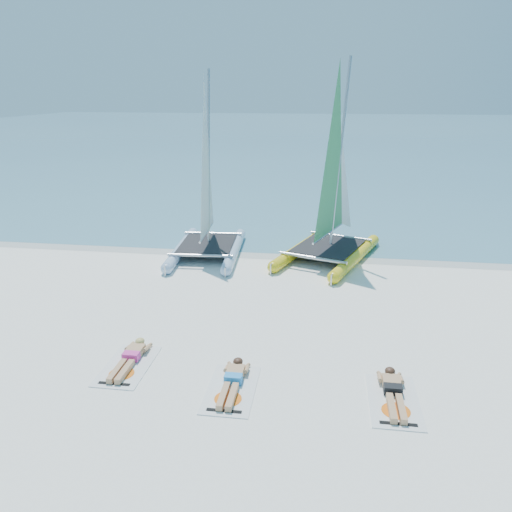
{
  "coord_description": "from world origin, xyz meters",
  "views": [
    {
      "loc": [
        1.27,
        -12.41,
        5.94
      ],
      "look_at": [
        -0.67,
        1.2,
        1.33
      ],
      "focal_mm": 35.0,
      "sensor_mm": 36.0,
      "label": 1
    }
  ],
  "objects": [
    {
      "name": "ground",
      "position": [
        0.0,
        0.0,
        0.0
      ],
      "size": [
        140.0,
        140.0,
        0.0
      ],
      "primitive_type": "plane",
      "color": "white",
      "rests_on": "ground"
    },
    {
      "name": "sea",
      "position": [
        0.0,
        63.0,
        0.01
      ],
      "size": [
        140.0,
        115.0,
        0.01
      ],
      "primitive_type": "cube",
      "color": "#6EA9B8",
      "rests_on": "ground"
    },
    {
      "name": "wet_sand_strip",
      "position": [
        0.0,
        5.5,
        0.0
      ],
      "size": [
        140.0,
        1.4,
        0.01
      ],
      "primitive_type": "cube",
      "color": "beige",
      "rests_on": "ground"
    },
    {
      "name": "catamaran_blue",
      "position": [
        -3.08,
        5.18,
        2.05
      ],
      "size": [
        2.71,
        5.18,
        6.88
      ],
      "rotation": [
        0.0,
        0.0,
        0.06
      ],
      "color": "#AAC6E0",
      "rests_on": "ground"
    },
    {
      "name": "catamaran_yellow",
      "position": [
        1.61,
        5.81,
        2.3
      ],
      "size": [
        4.21,
        5.9,
        7.31
      ],
      "rotation": [
        0.0,
        0.0,
        -0.34
      ],
      "color": "yellow",
      "rests_on": "ground"
    },
    {
      "name": "towel_a",
      "position": [
        -2.99,
        -3.04,
        0.01
      ],
      "size": [
        1.0,
        1.85,
        0.02
      ],
      "primitive_type": "cube",
      "color": "white",
      "rests_on": "ground"
    },
    {
      "name": "sunbather_a",
      "position": [
        -2.99,
        -2.84,
        0.12
      ],
      "size": [
        0.37,
        1.73,
        0.26
      ],
      "color": "tan",
      "rests_on": "towel_a"
    },
    {
      "name": "towel_b",
      "position": [
        -0.5,
        -3.63,
        0.01
      ],
      "size": [
        1.0,
        1.85,
        0.02
      ],
      "primitive_type": "cube",
      "color": "white",
      "rests_on": "ground"
    },
    {
      "name": "sunbather_b",
      "position": [
        -0.5,
        -3.44,
        0.12
      ],
      "size": [
        0.37,
        1.73,
        0.26
      ],
      "color": "tan",
      "rests_on": "towel_b"
    },
    {
      "name": "towel_c",
      "position": [
        2.8,
        -3.56,
        0.01
      ],
      "size": [
        1.0,
        1.85,
        0.02
      ],
      "primitive_type": "cube",
      "color": "white",
      "rests_on": "ground"
    },
    {
      "name": "sunbather_c",
      "position": [
        2.8,
        -3.36,
        0.12
      ],
      "size": [
        0.37,
        1.73,
        0.26
      ],
      "color": "tan",
      "rests_on": "towel_c"
    }
  ]
}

